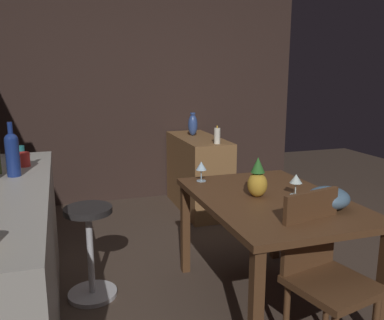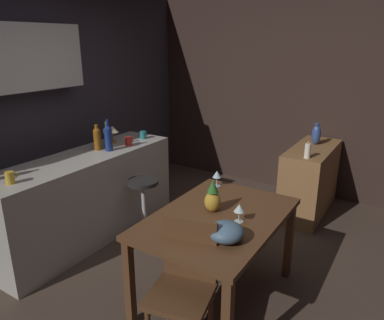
{
  "view_description": "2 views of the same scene",
  "coord_description": "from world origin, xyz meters",
  "views": [
    {
      "loc": [
        -2.3,
        1.0,
        1.53
      ],
      "look_at": [
        0.29,
        0.15,
        0.94
      ],
      "focal_mm": 38.14,
      "sensor_mm": 36.0,
      "label": 1
    },
    {
      "loc": [
        -2.3,
        -1.42,
        2.01
      ],
      "look_at": [
        0.36,
        0.26,
        0.97
      ],
      "focal_mm": 34.03,
      "sensor_mm": 36.0,
      "label": 2
    }
  ],
  "objects": [
    {
      "name": "wall_side_right",
      "position": [
        2.55,
        0.3,
        1.3
      ],
      "size": [
        0.1,
        4.4,
        2.6
      ],
      "primitive_type": "cube",
      "color": "#33231E",
      "rests_on": "ground_plane"
    },
    {
      "name": "sideboard_cabinet",
      "position": [
        1.9,
        -0.44,
        0.41
      ],
      "size": [
        1.1,
        0.44,
        0.82
      ],
      "primitive_type": "cube",
      "color": "olive",
      "rests_on": "ground_plane"
    },
    {
      "name": "cup_red",
      "position": [
        0.61,
        1.25,
        0.95
      ],
      "size": [
        0.11,
        0.08,
        0.1
      ],
      "color": "red",
      "rests_on": "kitchen_counter"
    },
    {
      "name": "wine_glass_left",
      "position": [
        -0.09,
        -0.43,
        0.85
      ],
      "size": [
        0.08,
        0.08,
        0.14
      ],
      "color": "silver",
      "rests_on": "dining_table"
    },
    {
      "name": "ground_plane",
      "position": [
        0.0,
        0.0,
        0.0
      ],
      "size": [
        9.0,
        9.0,
        0.0
      ],
      "primitive_type": "plane",
      "color": "#47382D"
    },
    {
      "name": "wine_bottle_cobalt",
      "position": [
        0.34,
        1.28,
        1.05
      ],
      "size": [
        0.08,
        0.08,
        0.33
      ],
      "color": "navy",
      "rests_on": "kitchen_counter"
    },
    {
      "name": "vase_ceramic_blue",
      "position": [
        2.04,
        -0.43,
        0.94
      ],
      "size": [
        0.11,
        0.11,
        0.26
      ],
      "color": "#334C8C",
      "rests_on": "sideboard_cabinet"
    },
    {
      "name": "pineapple_centerpiece",
      "position": [
        -0.04,
        -0.18,
        0.85
      ],
      "size": [
        0.13,
        0.13,
        0.26
      ],
      "color": "gold",
      "rests_on": "dining_table"
    },
    {
      "name": "bar_stool",
      "position": [
        0.36,
        0.86,
        0.34
      ],
      "size": [
        0.34,
        0.34,
        0.65
      ],
      "color": "#262323",
      "rests_on": "ground_plane"
    },
    {
      "name": "wine_glass_right",
      "position": [
        0.43,
        0.04,
        0.85
      ],
      "size": [
        0.08,
        0.08,
        0.15
      ],
      "color": "silver",
      "rests_on": "dining_table"
    },
    {
      "name": "chair_near_window",
      "position": [
        -0.61,
        -0.29,
        0.49
      ],
      "size": [
        0.48,
        0.48,
        0.9
      ],
      "color": "#56351E",
      "rests_on": "ground_plane"
    },
    {
      "name": "fruit_bowl",
      "position": [
        -0.38,
        -0.47,
        0.8
      ],
      "size": [
        0.24,
        0.24,
        0.13
      ],
      "primitive_type": "ellipsoid",
      "color": "slate",
      "rests_on": "dining_table"
    },
    {
      "name": "cup_teal",
      "position": [
        0.92,
        1.3,
        0.94
      ],
      "size": [
        0.11,
        0.08,
        0.09
      ],
      "color": "teal",
      "rests_on": "kitchen_counter"
    },
    {
      "name": "pillar_candle_tall",
      "position": [
        1.46,
        -0.49,
        0.9
      ],
      "size": [
        0.06,
        0.06,
        0.18
      ],
      "color": "white",
      "rests_on": "sideboard_cabinet"
    },
    {
      "name": "dining_table",
      "position": [
        -0.08,
        -0.26,
        0.65
      ],
      "size": [
        1.28,
        0.88,
        0.74
      ],
      "color": "#56351E",
      "rests_on": "ground_plane"
    }
  ]
}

